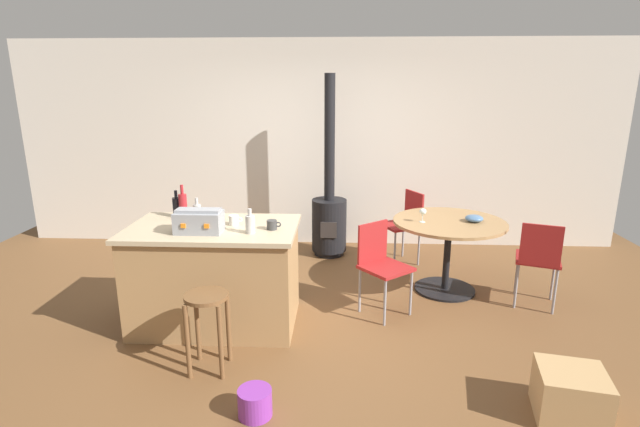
# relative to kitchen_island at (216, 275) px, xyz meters

# --- Properties ---
(ground_plane) EXTENTS (8.80, 8.80, 0.00)m
(ground_plane) POSITION_rel_kitchen_island_xyz_m (0.77, 0.14, -0.46)
(ground_plane) COLOR brown
(back_wall) EXTENTS (8.00, 0.10, 2.70)m
(back_wall) POSITION_rel_kitchen_island_xyz_m (0.77, 2.42, 0.89)
(back_wall) COLOR beige
(back_wall) RESTS_ON ground_plane
(kitchen_island) EXTENTS (1.47, 0.90, 0.92)m
(kitchen_island) POSITION_rel_kitchen_island_xyz_m (0.00, 0.00, 0.00)
(kitchen_island) COLOR #A37A4C
(kitchen_island) RESTS_ON ground_plane
(wooden_stool) EXTENTS (0.33, 0.33, 0.62)m
(wooden_stool) POSITION_rel_kitchen_island_xyz_m (0.13, -0.74, -0.01)
(wooden_stool) COLOR brown
(wooden_stool) RESTS_ON ground_plane
(dining_table) EXTENTS (1.15, 1.15, 0.77)m
(dining_table) POSITION_rel_kitchen_island_xyz_m (2.23, 0.82, 0.13)
(dining_table) COLOR black
(dining_table) RESTS_ON ground_plane
(folding_chair_near) EXTENTS (0.56, 0.56, 0.86)m
(folding_chair_near) POSITION_rel_kitchen_island_xyz_m (1.50, 0.31, 0.05)
(folding_chair_near) COLOR maroon
(folding_chair_near) RESTS_ON ground_plane
(folding_chair_far) EXTENTS (0.51, 0.51, 0.87)m
(folding_chair_far) POSITION_rel_kitchen_island_xyz_m (3.02, 0.47, 0.06)
(folding_chair_far) COLOR maroon
(folding_chair_far) RESTS_ON ground_plane
(folding_chair_left) EXTENTS (0.54, 0.54, 0.88)m
(folding_chair_left) POSITION_rel_kitchen_island_xyz_m (1.89, 1.66, 0.06)
(folding_chair_left) COLOR maroon
(folding_chair_left) RESTS_ON ground_plane
(wood_stove) EXTENTS (0.44, 0.45, 2.26)m
(wood_stove) POSITION_rel_kitchen_island_xyz_m (0.96, 1.89, 0.08)
(wood_stove) COLOR black
(wood_stove) RESTS_ON ground_plane
(toolbox) EXTENTS (0.38, 0.23, 0.20)m
(toolbox) POSITION_rel_kitchen_island_xyz_m (-0.06, -0.18, 0.56)
(toolbox) COLOR gray
(toolbox) RESTS_ON kitchen_island
(bottle_0) EXTENTS (0.07, 0.07, 0.31)m
(bottle_0) POSITION_rel_kitchen_island_xyz_m (-0.34, 0.26, 0.58)
(bottle_0) COLOR maroon
(bottle_0) RESTS_ON kitchen_island
(bottle_1) EXTENTS (0.08, 0.08, 0.21)m
(bottle_1) POSITION_rel_kitchen_island_xyz_m (0.37, -0.18, 0.54)
(bottle_1) COLOR #B7B2AD
(bottle_1) RESTS_ON kitchen_island
(bottle_2) EXTENTS (0.07, 0.07, 0.22)m
(bottle_2) POSITION_rel_kitchen_island_xyz_m (-0.17, 0.14, 0.54)
(bottle_2) COLOR #B7B2AD
(bottle_2) RESTS_ON kitchen_island
(bottle_3) EXTENTS (0.08, 0.08, 0.25)m
(bottle_3) POSITION_rel_kitchen_island_xyz_m (-0.42, 0.31, 0.56)
(bottle_3) COLOR black
(bottle_3) RESTS_ON kitchen_island
(cup_0) EXTENTS (0.12, 0.09, 0.08)m
(cup_0) POSITION_rel_kitchen_island_xyz_m (0.53, -0.07, 0.50)
(cup_0) COLOR #383838
(cup_0) RESTS_ON kitchen_island
(cup_1) EXTENTS (0.12, 0.08, 0.09)m
(cup_1) POSITION_rel_kitchen_island_xyz_m (0.18, 0.06, 0.50)
(cup_1) COLOR white
(cup_1) RESTS_ON kitchen_island
(wine_glass) EXTENTS (0.07, 0.07, 0.14)m
(wine_glass) POSITION_rel_kitchen_island_xyz_m (1.95, 0.76, 0.41)
(wine_glass) COLOR silver
(wine_glass) RESTS_ON dining_table
(serving_bowl) EXTENTS (0.18, 0.18, 0.07)m
(serving_bowl) POSITION_rel_kitchen_island_xyz_m (2.47, 0.80, 0.34)
(serving_bowl) COLOR #4C7099
(serving_bowl) RESTS_ON dining_table
(cardboard_box) EXTENTS (0.49, 0.47, 0.33)m
(cardboard_box) POSITION_rel_kitchen_island_xyz_m (2.63, -1.17, -0.30)
(cardboard_box) COLOR tan
(cardboard_box) RESTS_ON ground_plane
(plastic_bucket) EXTENTS (0.23, 0.23, 0.19)m
(plastic_bucket) POSITION_rel_kitchen_island_xyz_m (0.57, -1.26, -0.37)
(plastic_bucket) COLOR purple
(plastic_bucket) RESTS_ON ground_plane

